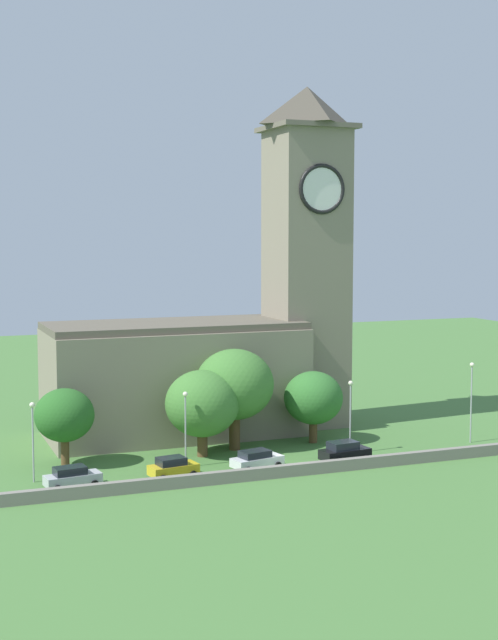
% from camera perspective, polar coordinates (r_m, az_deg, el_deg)
% --- Properties ---
extents(ground_plane, '(200.00, 200.00, 0.00)m').
position_cam_1_polar(ground_plane, '(92.90, -1.49, -7.18)').
color(ground_plane, '#477538').
extents(church, '(31.52, 11.75, 35.51)m').
position_cam_1_polar(church, '(93.03, -1.57, -0.77)').
color(church, gray).
rests_on(church, ground).
extents(quay_barrier, '(48.81, 0.70, 1.01)m').
position_cam_1_polar(quay_barrier, '(77.31, 2.86, -9.39)').
color(quay_barrier, gray).
rests_on(quay_barrier, ground).
extents(car_silver, '(4.65, 2.51, 1.75)m').
position_cam_1_polar(car_silver, '(74.95, -11.06, -9.66)').
color(car_silver, silver).
rests_on(car_silver, ground).
extents(car_yellow, '(4.27, 2.66, 1.78)m').
position_cam_1_polar(car_yellow, '(76.71, -4.81, -9.22)').
color(car_yellow, gold).
rests_on(car_yellow, ground).
extents(car_white, '(4.83, 2.93, 1.65)m').
position_cam_1_polar(car_white, '(79.32, 0.48, -8.75)').
color(car_white, silver).
rests_on(car_white, ground).
extents(car_black, '(4.68, 2.68, 1.91)m').
position_cam_1_polar(car_black, '(81.90, 6.02, -8.24)').
color(car_black, black).
rests_on(car_black, ground).
extents(streetlamp_west_end, '(0.44, 0.44, 6.64)m').
position_cam_1_polar(streetlamp_west_end, '(76.43, -13.44, -6.65)').
color(streetlamp_west_end, '#9EA0A5').
rests_on(streetlamp_west_end, ground).
extents(streetlamp_west_mid, '(0.44, 0.44, 6.68)m').
position_cam_1_polar(streetlamp_west_mid, '(79.18, -4.02, -6.08)').
color(streetlamp_west_mid, '#9EA0A5').
rests_on(streetlamp_west_mid, ground).
extents(streetlamp_central, '(0.44, 0.44, 6.84)m').
position_cam_1_polar(streetlamp_central, '(84.33, 6.39, -5.32)').
color(streetlamp_central, '#9EA0A5').
rests_on(streetlamp_central, ground).
extents(streetlamp_east_mid, '(0.44, 0.44, 7.88)m').
position_cam_1_polar(streetlamp_east_mid, '(90.80, 13.81, -4.30)').
color(streetlamp_east_mid, '#9EA0A5').
rests_on(streetlamp_east_mid, ground).
extents(tree_by_tower, '(5.20, 5.20, 6.90)m').
position_cam_1_polar(tree_by_tower, '(80.91, -11.53, -5.90)').
color(tree_by_tower, brown).
rests_on(tree_by_tower, ground).
extents(tree_churchyard, '(7.40, 7.40, 9.56)m').
position_cam_1_polar(tree_churchyard, '(85.19, -0.92, -4.09)').
color(tree_churchyard, brown).
rests_on(tree_churchyard, ground).
extents(tree_riverside_west, '(5.74, 5.74, 7.01)m').
position_cam_1_polar(tree_riverside_west, '(88.55, 4.07, -4.91)').
color(tree_riverside_west, brown).
rests_on(tree_riverside_west, ground).
extents(tree_riverside_east, '(6.79, 6.79, 7.96)m').
position_cam_1_polar(tree_riverside_east, '(82.92, -2.96, -5.28)').
color(tree_riverside_east, brown).
rests_on(tree_riverside_east, ground).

